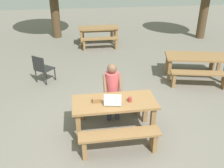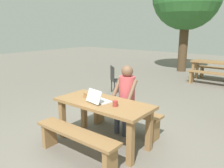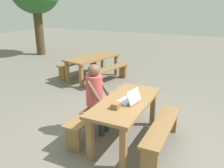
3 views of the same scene
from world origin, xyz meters
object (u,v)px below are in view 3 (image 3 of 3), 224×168
object	(u,v)px
coffee_mug	(136,93)
person_seated	(96,94)
picnic_table_front	(126,107)
small_pouch	(116,106)
picnic_table_mid	(93,60)
laptop	(129,99)

from	to	relation	value
coffee_mug	person_seated	distance (m)	0.69
picnic_table_front	coffee_mug	size ratio (longest dim) A/B	18.29
small_pouch	picnic_table_mid	distance (m)	3.86
laptop	picnic_table_mid	distance (m)	3.68
picnic_table_front	small_pouch	xyz separation A→B (m)	(-0.35, 0.02, 0.17)
picnic_table_front	picnic_table_mid	xyz separation A→B (m)	(2.80, 2.25, -0.02)
laptop	coffee_mug	distance (m)	0.34
coffee_mug	picnic_table_front	bearing A→B (deg)	168.82
small_pouch	person_seated	world-z (taller)	person_seated
coffee_mug	picnic_table_mid	size ratio (longest dim) A/B	0.05
coffee_mug	picnic_table_mid	distance (m)	3.41
picnic_table_front	small_pouch	bearing A→B (deg)	176.77
laptop	coffee_mug	xyz separation A→B (m)	(0.34, 0.01, -0.01)
laptop	person_seated	distance (m)	0.67
picnic_table_front	picnic_table_mid	distance (m)	3.59
picnic_table_front	coffee_mug	world-z (taller)	coffee_mug
picnic_table_front	coffee_mug	distance (m)	0.34
picnic_table_front	coffee_mug	xyz separation A→B (m)	(0.29, -0.06, 0.17)
small_pouch	picnic_table_mid	size ratio (longest dim) A/B	0.08
picnic_table_front	picnic_table_mid	bearing A→B (deg)	38.87
small_pouch	picnic_table_mid	world-z (taller)	small_pouch
laptop	person_seated	world-z (taller)	person_seated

